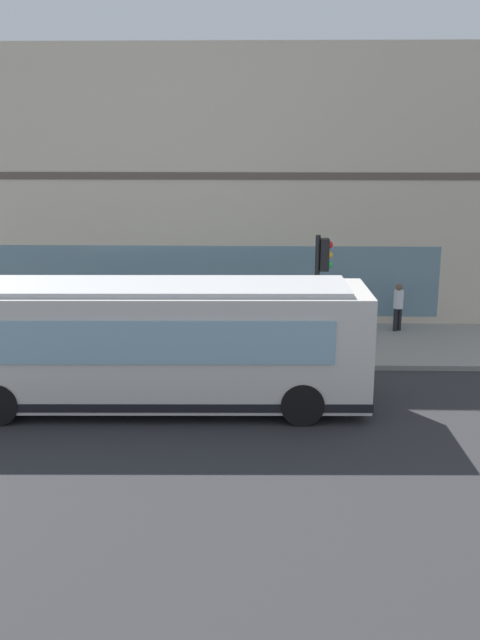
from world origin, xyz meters
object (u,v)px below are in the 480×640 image
(traffic_light_near_corner, at_px, (322,274))
(city_bus_nearside, at_px, (158,345))
(fire_hydrant, at_px, (148,323))
(pedestrian_by_light_pole, at_px, (85,307))
(pedestrian_near_building_entrance, at_px, (278,315))
(pedestrian_near_hydrant, at_px, (398,304))
(newspaper_vending_box, at_px, (298,324))

(traffic_light_near_corner, bearing_deg, city_bus_nearside, 128.88)
(fire_hydrant, relative_size, pedestrian_by_light_pole, 0.41)
(pedestrian_near_building_entrance, bearing_deg, pedestrian_near_hydrant, -62.09)
(fire_hydrant, bearing_deg, pedestrian_near_hydrant, -85.94)
(pedestrian_by_light_pole, bearing_deg, city_bus_nearside, -150.26)
(fire_hydrant, relative_size, pedestrian_near_hydrant, 0.47)
(city_bus_nearside, height_order, newspaper_vending_box, city_bus_nearside)
(pedestrian_near_hydrant, distance_m, pedestrian_near_building_entrance, 4.50)
(pedestrian_near_building_entrance, relative_size, newspaper_vending_box, 2.00)
(city_bus_nearside, xyz_separation_m, newspaper_vending_box, (5.63, -3.67, -0.95))
(traffic_light_near_corner, xyz_separation_m, pedestrian_by_light_pole, (1.93, 7.22, -1.48))
(newspaper_vending_box, bearing_deg, traffic_light_near_corner, -167.09)
(pedestrian_near_building_entrance, bearing_deg, city_bus_nearside, 146.01)
(traffic_light_near_corner, distance_m, pedestrian_near_hydrant, 4.57)
(fire_hydrant, xyz_separation_m, pedestrian_near_hydrant, (0.58, -8.18, 0.53))
(pedestrian_by_light_pole, bearing_deg, traffic_light_near_corner, -104.97)
(fire_hydrant, bearing_deg, pedestrian_near_building_entrance, -109.95)
(traffic_light_near_corner, relative_size, fire_hydrant, 4.88)
(fire_hydrant, distance_m, newspaper_vending_box, 4.87)
(fire_hydrant, xyz_separation_m, newspaper_vending_box, (-0.38, -4.85, 0.09))
(traffic_light_near_corner, xyz_separation_m, pedestrian_near_hydrant, (3.21, -2.81, -1.62))
(fire_hydrant, distance_m, pedestrian_near_hydrant, 8.21)
(pedestrian_near_hydrant, bearing_deg, traffic_light_near_corner, 138.82)
(city_bus_nearside, height_order, fire_hydrant, city_bus_nearside)
(city_bus_nearside, height_order, pedestrian_near_building_entrance, city_bus_nearside)
(pedestrian_near_hydrant, bearing_deg, pedestrian_by_light_pole, 97.28)
(city_bus_nearside, bearing_deg, pedestrian_near_building_entrance, -33.99)
(fire_hydrant, height_order, pedestrian_near_hydrant, pedestrian_near_hydrant)
(pedestrian_by_light_pole, bearing_deg, pedestrian_near_building_entrance, -97.75)
(pedestrian_by_light_pole, distance_m, pedestrian_near_hydrant, 10.11)
(pedestrian_near_hydrant, bearing_deg, fire_hydrant, 94.06)
(pedestrian_near_building_entrance, bearing_deg, newspaper_vending_box, -29.53)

